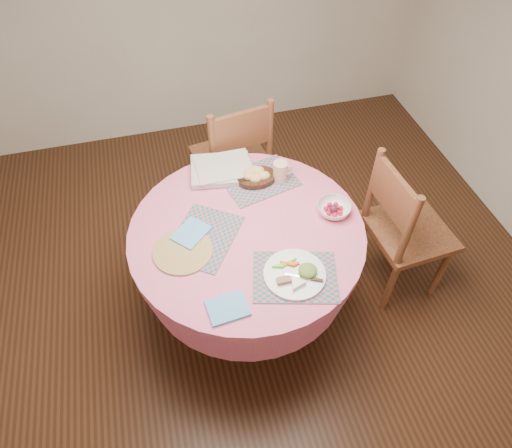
# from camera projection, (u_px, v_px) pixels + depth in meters

# --- Properties ---
(ground) EXTENTS (4.00, 4.00, 0.00)m
(ground) POSITION_uv_depth(u_px,v_px,m) (249.00, 306.00, 2.93)
(ground) COLOR #331C0F
(ground) RESTS_ON ground
(room_envelope) EXTENTS (4.01, 4.01, 2.71)m
(room_envelope) POSITION_uv_depth(u_px,v_px,m) (243.00, 55.00, 1.65)
(room_envelope) COLOR silver
(room_envelope) RESTS_ON ground
(dining_table) EXTENTS (1.24, 1.24, 0.75)m
(dining_table) POSITION_uv_depth(u_px,v_px,m) (247.00, 253.00, 2.52)
(dining_table) COLOR #E46A8A
(dining_table) RESTS_ON ground
(chair_right) EXTENTS (0.47, 0.49, 1.00)m
(chair_right) POSITION_uv_depth(u_px,v_px,m) (403.00, 228.00, 2.68)
(chair_right) COLOR brown
(chair_right) RESTS_ON ground
(chair_back) EXTENTS (0.54, 0.52, 1.02)m
(chair_back) POSITION_uv_depth(u_px,v_px,m) (234.00, 158.00, 3.09)
(chair_back) COLOR brown
(chair_back) RESTS_ON ground
(placemat_front) EXTENTS (0.46, 0.39, 0.01)m
(placemat_front) POSITION_uv_depth(u_px,v_px,m) (295.00, 277.00, 2.17)
(placemat_front) COLOR #136C6E
(placemat_front) RESTS_ON dining_table
(placemat_left) EXTENTS (0.48, 0.50, 0.01)m
(placemat_left) POSITION_uv_depth(u_px,v_px,m) (204.00, 237.00, 2.34)
(placemat_left) COLOR #136C6E
(placemat_left) RESTS_ON dining_table
(placemat_back) EXTENTS (0.46, 0.39, 0.01)m
(placemat_back) POSITION_uv_depth(u_px,v_px,m) (259.00, 180.00, 2.62)
(placemat_back) COLOR #136C6E
(placemat_back) RESTS_ON dining_table
(wicker_trivet) EXTENTS (0.30, 0.30, 0.01)m
(wicker_trivet) POSITION_uv_depth(u_px,v_px,m) (183.00, 251.00, 2.27)
(wicker_trivet) COLOR #A07F45
(wicker_trivet) RESTS_ON dining_table
(napkin_near) EXTENTS (0.19, 0.16, 0.01)m
(napkin_near) POSITION_uv_depth(u_px,v_px,m) (228.00, 308.00, 2.05)
(napkin_near) COLOR #579DE0
(napkin_near) RESTS_ON dining_table
(napkin_far) EXTENTS (0.23, 0.22, 0.01)m
(napkin_far) POSITION_uv_depth(u_px,v_px,m) (191.00, 233.00, 2.34)
(napkin_far) COLOR #579DE0
(napkin_far) RESTS_ON placemat_left
(dinner_plate) EXTENTS (0.30, 0.30, 0.05)m
(dinner_plate) POSITION_uv_depth(u_px,v_px,m) (296.00, 274.00, 2.16)
(dinner_plate) COLOR white
(dinner_plate) RESTS_ON placemat_front
(bread_bowl) EXTENTS (0.23, 0.23, 0.08)m
(bread_bowl) POSITION_uv_depth(u_px,v_px,m) (256.00, 175.00, 2.59)
(bread_bowl) COLOR black
(bread_bowl) RESTS_ON placemat_back
(latte_mug) EXTENTS (0.12, 0.08, 0.12)m
(latte_mug) POSITION_uv_depth(u_px,v_px,m) (280.00, 171.00, 2.57)
(latte_mug) COLOR beige
(latte_mug) RESTS_ON placemat_back
(fruit_bowl) EXTENTS (0.21, 0.21, 0.06)m
(fruit_bowl) POSITION_uv_depth(u_px,v_px,m) (334.00, 209.00, 2.43)
(fruit_bowl) COLOR white
(fruit_bowl) RESTS_ON dining_table
(newspaper_stack) EXTENTS (0.38, 0.32, 0.04)m
(newspaper_stack) POSITION_uv_depth(u_px,v_px,m) (221.00, 169.00, 2.65)
(newspaper_stack) COLOR silver
(newspaper_stack) RESTS_ON dining_table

